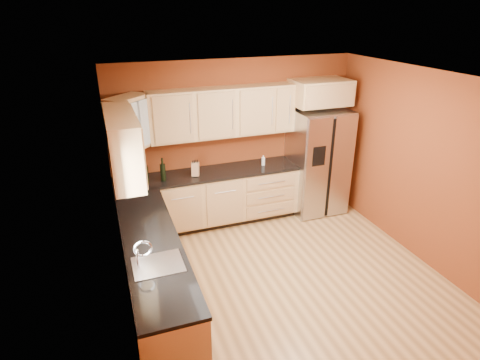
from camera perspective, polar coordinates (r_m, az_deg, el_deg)
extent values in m
plane|color=olive|center=(5.55, 6.31, -13.40)|extent=(4.00, 4.00, 0.00)
plane|color=silver|center=(4.51, 7.81, 14.09)|extent=(4.00, 4.00, 0.00)
cube|color=maroon|center=(6.61, -0.70, 5.70)|extent=(4.00, 0.04, 2.60)
cube|color=maroon|center=(3.48, 22.10, -14.10)|extent=(4.00, 0.04, 2.60)
cube|color=maroon|center=(4.44, -16.94, -4.70)|extent=(0.04, 4.00, 2.60)
cube|color=maroon|center=(6.00, 24.37, 1.66)|extent=(0.04, 4.00, 2.60)
cube|color=tan|center=(6.52, -4.38, -2.80)|extent=(2.90, 0.60, 0.88)
cube|color=tan|center=(4.90, -12.17, -13.11)|extent=(0.60, 2.80, 0.88)
cube|color=black|center=(6.32, -4.48, 0.90)|extent=(2.90, 0.62, 0.04)
cube|color=black|center=(4.65, -12.53, -8.53)|extent=(0.62, 2.80, 0.04)
cube|color=tan|center=(6.24, -2.42, 9.62)|extent=(2.30, 0.33, 0.75)
cube|color=tan|center=(4.91, -16.35, 4.81)|extent=(0.33, 1.35, 0.75)
cube|color=tan|center=(5.83, -15.48, 7.78)|extent=(0.67, 0.67, 0.75)
cube|color=tan|center=(6.71, 11.35, 12.15)|extent=(0.92, 0.60, 0.40)
cube|color=silver|center=(6.97, 10.91, 2.64)|extent=(0.90, 0.75, 1.78)
cube|color=white|center=(3.88, -16.56, -4.73)|extent=(0.03, 0.90, 1.00)
cylinder|color=silver|center=(6.13, -16.38, 0.35)|extent=(0.15, 0.15, 0.18)
cylinder|color=silver|center=(6.05, -16.33, 0.18)|extent=(0.13, 0.13, 0.21)
cube|color=tan|center=(6.17, -6.37, 1.55)|extent=(0.14, 0.13, 0.22)
cylinder|color=silver|center=(6.57, 3.33, 2.81)|extent=(0.07, 0.07, 0.17)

